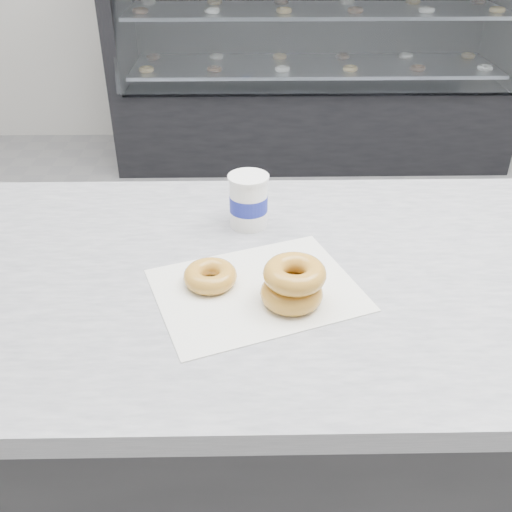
% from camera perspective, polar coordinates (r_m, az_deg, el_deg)
% --- Properties ---
extents(ground, '(5.00, 5.00, 0.00)m').
position_cam_1_polar(ground, '(2.13, 10.84, -12.32)').
color(ground, gray).
rests_on(ground, ground).
extents(counter, '(3.06, 0.76, 0.90)m').
position_cam_1_polar(counter, '(1.41, 17.25, -16.34)').
color(counter, '#333335').
rests_on(counter, ground).
extents(display_case, '(2.40, 0.74, 1.25)m').
position_cam_1_polar(display_case, '(3.75, 5.66, 17.12)').
color(display_case, black).
rests_on(display_case, ground).
extents(wax_paper, '(0.41, 0.36, 0.00)m').
position_cam_1_polar(wax_paper, '(0.99, 0.06, -3.39)').
color(wax_paper, white).
rests_on(wax_paper, counter).
extents(donut_single, '(0.10, 0.10, 0.03)m').
position_cam_1_polar(donut_single, '(1.00, -4.60, -1.99)').
color(donut_single, gold).
rests_on(donut_single, wax_paper).
extents(donut_stack, '(0.14, 0.14, 0.07)m').
position_cam_1_polar(donut_stack, '(0.94, 3.73, -2.76)').
color(donut_stack, gold).
rests_on(donut_stack, wax_paper).
extents(coffee_cup, '(0.10, 0.10, 0.11)m').
position_cam_1_polar(coffee_cup, '(1.16, -0.75, 5.60)').
color(coffee_cup, white).
rests_on(coffee_cup, counter).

